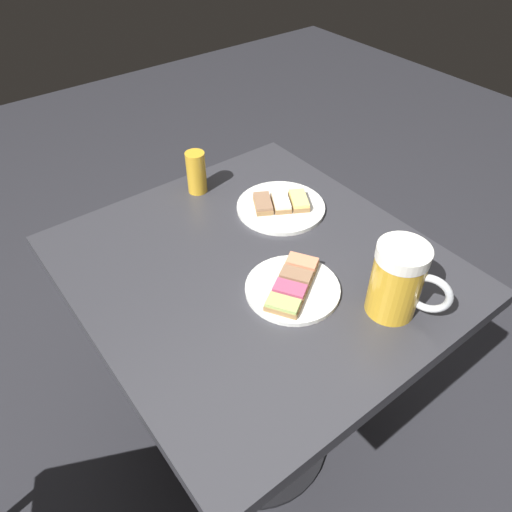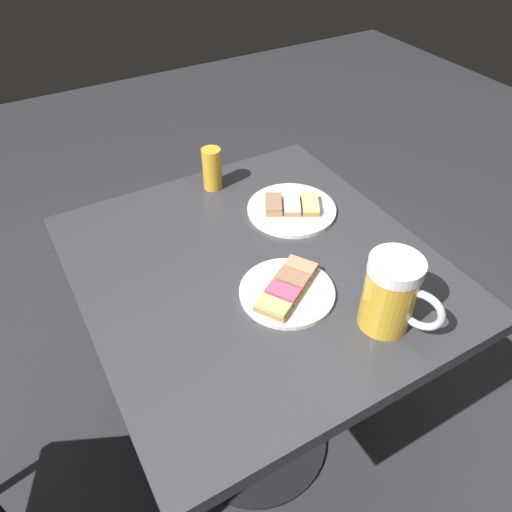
{
  "view_description": "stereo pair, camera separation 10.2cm",
  "coord_description": "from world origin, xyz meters",
  "px_view_note": "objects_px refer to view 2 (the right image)",
  "views": [
    {
      "loc": [
        0.46,
        0.6,
        1.44
      ],
      "look_at": [
        0.0,
        0.0,
        0.77
      ],
      "focal_mm": 33.94,
      "sensor_mm": 36.0,
      "label": 1
    },
    {
      "loc": [
        0.38,
        0.66,
        1.44
      ],
      "look_at": [
        0.0,
        0.0,
        0.77
      ],
      "focal_mm": 33.94,
      "sensor_mm": 36.0,
      "label": 2
    }
  ],
  "objects_px": {
    "plate_far": "(292,208)",
    "beer_mug": "(392,294)",
    "plate_near": "(287,290)",
    "beer_glass_small": "(212,169)"
  },
  "relations": [
    {
      "from": "plate_far",
      "to": "beer_mug",
      "type": "distance_m",
      "value": 0.39
    },
    {
      "from": "plate_far",
      "to": "beer_mug",
      "type": "bearing_deg",
      "value": 83.94
    },
    {
      "from": "plate_far",
      "to": "beer_mug",
      "type": "relative_size",
      "value": 1.39
    },
    {
      "from": "plate_near",
      "to": "plate_far",
      "type": "relative_size",
      "value": 0.89
    },
    {
      "from": "plate_near",
      "to": "beer_mug",
      "type": "bearing_deg",
      "value": 127.48
    },
    {
      "from": "plate_far",
      "to": "plate_near",
      "type": "bearing_deg",
      "value": 55.14
    },
    {
      "from": "plate_near",
      "to": "plate_far",
      "type": "xyz_separation_m",
      "value": [
        -0.16,
        -0.23,
        -0.0
      ]
    },
    {
      "from": "beer_glass_small",
      "to": "plate_far",
      "type": "bearing_deg",
      "value": 121.99
    },
    {
      "from": "plate_far",
      "to": "beer_glass_small",
      "type": "distance_m",
      "value": 0.23
    },
    {
      "from": "plate_far",
      "to": "beer_glass_small",
      "type": "bearing_deg",
      "value": -58.01
    }
  ]
}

